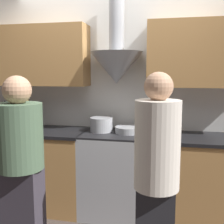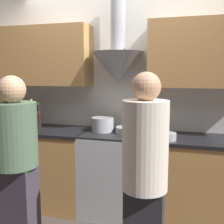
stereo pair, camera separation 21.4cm
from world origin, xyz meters
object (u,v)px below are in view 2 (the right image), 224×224
(wine_bottle_5, at_px, (32,116))
(wine_bottle_2, at_px, (11,116))
(wine_bottle_4, at_px, (25,117))
(saucepan, at_px, (167,136))
(orange_fruit, at_px, (154,133))
(stock_pot, at_px, (103,124))
(stove_range, at_px, (114,173))
(wine_bottle_6, at_px, (38,118))
(wine_bottle_1, at_px, (3,116))
(mixing_bowl, at_px, (129,130))
(person_foreground_left, at_px, (15,166))
(person_foreground_right, at_px, (145,179))
(wine_bottle_3, at_px, (18,116))

(wine_bottle_5, bearing_deg, wine_bottle_2, 178.95)
(wine_bottle_2, bearing_deg, wine_bottle_4, -1.93)
(wine_bottle_2, xyz_separation_m, wine_bottle_5, (0.29, -0.01, 0.01))
(saucepan, bearing_deg, orange_fruit, 142.63)
(stock_pot, bearing_deg, wine_bottle_2, -178.12)
(stove_range, height_order, wine_bottle_6, wine_bottle_6)
(wine_bottle_1, distance_m, orange_fruit, 1.89)
(wine_bottle_6, distance_m, orange_fruit, 1.40)
(mixing_bowl, bearing_deg, person_foreground_left, -121.25)
(person_foreground_left, relative_size, person_foreground_right, 0.98)
(wine_bottle_4, bearing_deg, person_foreground_left, -60.44)
(person_foreground_left, bearing_deg, wine_bottle_1, 130.77)
(wine_bottle_4, bearing_deg, orange_fruit, -2.34)
(mixing_bowl, bearing_deg, wine_bottle_2, -178.96)
(wine_bottle_1, xyz_separation_m, stock_pot, (1.29, 0.06, -0.05))
(wine_bottle_4, xyz_separation_m, mixing_bowl, (1.29, 0.03, -0.10))
(wine_bottle_5, bearing_deg, person_foreground_left, -64.21)
(wine_bottle_1, bearing_deg, stove_range, 0.17)
(wine_bottle_6, distance_m, saucepan, 1.56)
(wine_bottle_6, distance_m, stock_pot, 0.80)
(wine_bottle_4, bearing_deg, saucepan, -5.85)
(saucepan, bearing_deg, wine_bottle_3, 174.53)
(wine_bottle_2, relative_size, stock_pot, 1.30)
(person_foreground_right, bearing_deg, wine_bottle_1, 150.07)
(wine_bottle_1, height_order, wine_bottle_6, wine_bottle_1)
(stock_pot, height_order, person_foreground_right, person_foreground_right)
(mixing_bowl, height_order, saucepan, saucepan)
(saucepan, xyz_separation_m, person_foreground_left, (-1.11, -0.91, -0.11))
(stove_range, relative_size, stock_pot, 3.71)
(person_foreground_left, xyz_separation_m, person_foreground_right, (1.05, -0.07, 0.03))
(wine_bottle_3, distance_m, person_foreground_left, 1.31)
(person_foreground_left, bearing_deg, person_foreground_right, -3.57)
(wine_bottle_2, relative_size, person_foreground_right, 0.20)
(stove_range, bearing_deg, wine_bottle_5, 179.57)
(wine_bottle_2, xyz_separation_m, wine_bottle_3, (0.10, -0.01, 0.01))
(wine_bottle_1, height_order, wine_bottle_5, wine_bottle_5)
(wine_bottle_2, distance_m, wine_bottle_3, 0.10)
(wine_bottle_4, height_order, mixing_bowl, wine_bottle_4)
(stove_range, xyz_separation_m, wine_bottle_2, (-1.34, 0.01, 0.59))
(orange_fruit, bearing_deg, stove_range, 172.53)
(wine_bottle_6, height_order, saucepan, wine_bottle_6)
(wine_bottle_3, bearing_deg, wine_bottle_1, -177.61)
(wine_bottle_4, height_order, orange_fruit, wine_bottle_4)
(wine_bottle_3, relative_size, saucepan, 1.85)
(wine_bottle_5, distance_m, person_foreground_right, 1.96)
(wine_bottle_5, relative_size, wine_bottle_6, 1.14)
(wine_bottle_6, bearing_deg, wine_bottle_1, -178.31)
(wine_bottle_1, xyz_separation_m, wine_bottle_5, (0.40, 0.01, 0.01))
(wine_bottle_2, height_order, wine_bottle_5, wine_bottle_5)
(wine_bottle_4, relative_size, saucepan, 1.73)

